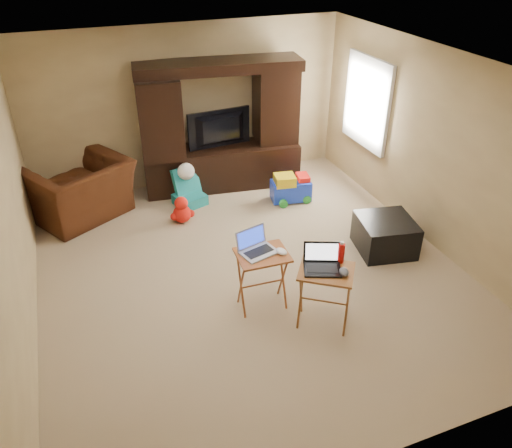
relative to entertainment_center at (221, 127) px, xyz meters
name	(u,v)px	position (x,y,z in m)	size (l,w,h in m)	color
floor	(250,271)	(-0.40, -2.37, -1.01)	(5.50, 5.50, 0.00)	tan
ceiling	(249,68)	(-0.40, -2.37, 1.49)	(5.50, 5.50, 0.00)	silver
wall_back	(188,107)	(-0.40, 0.38, 0.24)	(5.00, 5.00, 0.00)	tan
wall_front	(390,351)	(-0.40, -5.12, 0.24)	(5.00, 5.00, 0.00)	tan
wall_left	(8,223)	(-2.90, -2.37, 0.24)	(5.50, 5.50, 0.00)	tan
wall_right	(433,149)	(2.10, -2.37, 0.24)	(5.50, 5.50, 0.00)	tan
window_pane	(368,102)	(2.08, -0.82, 0.39)	(1.20, 1.20, 0.00)	white
window_frame	(367,102)	(2.06, -0.82, 0.39)	(0.06, 1.14, 1.34)	white
entertainment_center	(221,127)	(0.00, 0.00, 0.00)	(2.46, 0.61, 2.01)	black
television	(222,130)	(0.00, -0.04, -0.04)	(1.02, 0.13, 0.59)	black
recliner	(80,190)	(-2.22, -0.22, -0.58)	(1.30, 1.14, 0.85)	#41200E
child_rocker	(189,188)	(-0.67, -0.44, -0.73)	(0.42, 0.48, 0.56)	#16777C
plush_toy	(182,209)	(-0.90, -0.91, -0.80)	(0.36, 0.30, 0.41)	red
push_toy	(291,187)	(0.82, -0.88, -0.78)	(0.61, 0.44, 0.46)	blue
ottoman	(385,235)	(1.42, -2.55, -0.78)	(0.69, 0.69, 0.44)	black
tray_table_left	(262,280)	(-0.51, -3.03, -0.65)	(0.55, 0.44, 0.71)	#A75428
tray_table_right	(324,298)	(-0.01, -3.54, -0.65)	(0.55, 0.44, 0.72)	brown
laptop_left	(259,244)	(-0.54, -3.00, -0.17)	(0.37, 0.30, 0.24)	#B0B0B5
laptop_right	(323,260)	(-0.05, -3.52, -0.17)	(0.38, 0.30, 0.24)	black
mouse_left	(281,251)	(-0.32, -3.10, -0.26)	(0.09, 0.14, 0.06)	white
mouse_right	(344,272)	(0.12, -3.66, -0.26)	(0.09, 0.15, 0.06)	#39383D
water_bottle	(341,253)	(0.19, -3.46, -0.18)	(0.07, 0.07, 0.22)	red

